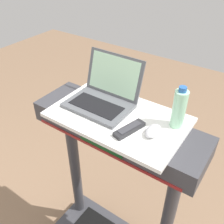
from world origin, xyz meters
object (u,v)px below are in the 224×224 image
at_px(tv_remote, 129,129).
at_px(laptop, 103,95).
at_px(computer_mouse, 153,131).
at_px(water_bottle, 179,109).

bearing_deg(tv_remote, laptop, 152.98).
xyz_separation_m(laptop, computer_mouse, (0.32, -0.07, -0.03)).
height_order(laptop, water_bottle, laptop).
xyz_separation_m(laptop, water_bottle, (0.38, 0.04, 0.05)).
distance_m(laptop, tv_remote, 0.26).
bearing_deg(computer_mouse, tv_remote, -156.85).
bearing_deg(water_bottle, computer_mouse, -118.18).
distance_m(water_bottle, tv_remote, 0.23).
xyz_separation_m(computer_mouse, water_bottle, (0.06, 0.11, 0.08)).
bearing_deg(water_bottle, tv_remote, -135.12).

